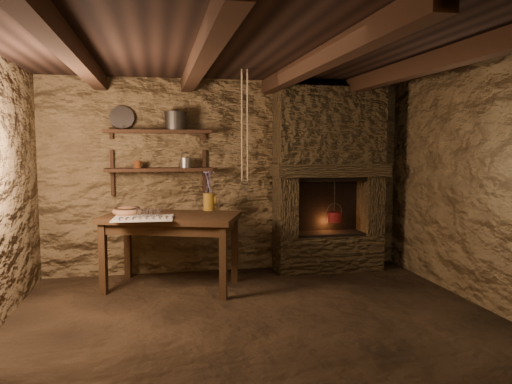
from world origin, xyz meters
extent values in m
plane|color=black|center=(0.00, 0.00, 0.00)|extent=(4.50, 4.50, 0.00)
cube|color=#4F3C25|center=(0.00, 2.00, 1.20)|extent=(4.50, 0.04, 2.40)
cube|color=#4F3C25|center=(0.00, -2.00, 1.20)|extent=(4.50, 0.04, 2.40)
cube|color=#4F3C25|center=(2.25, 0.00, 1.20)|extent=(0.04, 4.00, 2.40)
cube|color=black|center=(0.00, 0.00, 2.40)|extent=(4.50, 4.00, 0.04)
cube|color=black|center=(-1.50, 0.00, 2.31)|extent=(0.14, 3.95, 0.16)
cube|color=black|center=(-0.50, 0.00, 2.31)|extent=(0.14, 3.95, 0.16)
cube|color=black|center=(0.50, 0.00, 2.31)|extent=(0.14, 3.95, 0.16)
cube|color=black|center=(1.50, 0.00, 2.31)|extent=(0.14, 3.95, 0.16)
cube|color=black|center=(-0.85, 1.84, 1.30)|extent=(1.25, 0.30, 0.04)
cube|color=black|center=(-0.85, 1.84, 1.75)|extent=(1.25, 0.30, 0.04)
cube|color=#322819|center=(1.25, 1.77, 0.23)|extent=(1.35, 0.45, 0.45)
cube|color=#322819|center=(0.69, 1.77, 0.82)|extent=(0.23, 0.45, 0.75)
cube|color=#322819|center=(1.81, 1.77, 0.82)|extent=(0.23, 0.45, 0.75)
cube|color=#322819|center=(1.25, 1.74, 1.28)|extent=(1.43, 0.51, 0.16)
cube|color=#322819|center=(1.25, 1.77, 1.83)|extent=(1.35, 0.45, 0.94)
cube|color=black|center=(1.25, 1.96, 0.82)|extent=(0.90, 0.06, 0.75)
cube|color=black|center=(-0.73, 1.32, 0.79)|extent=(1.63, 1.25, 0.06)
cube|color=black|center=(-0.73, 1.32, 0.70)|extent=(1.48, 1.09, 0.10)
cube|color=white|center=(-1.03, 1.09, 0.83)|extent=(0.64, 0.53, 0.01)
cylinder|color=#A2731F|center=(-0.28, 1.60, 0.93)|extent=(0.16, 0.16, 0.20)
torus|color=#A2731F|center=(-0.21, 1.60, 0.95)|extent=(0.02, 0.11, 0.11)
ellipsoid|color=#915E3E|center=(-1.20, 1.40, 0.86)|extent=(0.43, 0.43, 0.11)
cylinder|color=#2C2A27|center=(-0.64, 1.84, 1.87)|extent=(0.26, 0.26, 0.20)
cylinder|color=gray|center=(-1.27, 1.94, 1.91)|extent=(0.29, 0.14, 0.29)
cylinder|color=#632D13|center=(-1.09, 1.84, 1.36)|extent=(0.11, 0.11, 0.09)
cylinder|color=maroon|center=(1.32, 1.72, 0.68)|extent=(0.24, 0.24, 0.13)
torus|color=#2C2A27|center=(1.32, 1.72, 0.76)|extent=(0.20, 0.01, 0.20)
cylinder|color=#2C2A27|center=(1.32, 1.72, 0.94)|extent=(0.01, 0.01, 0.44)
camera|label=1|loc=(-0.88, -4.21, 1.60)|focal=35.00mm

